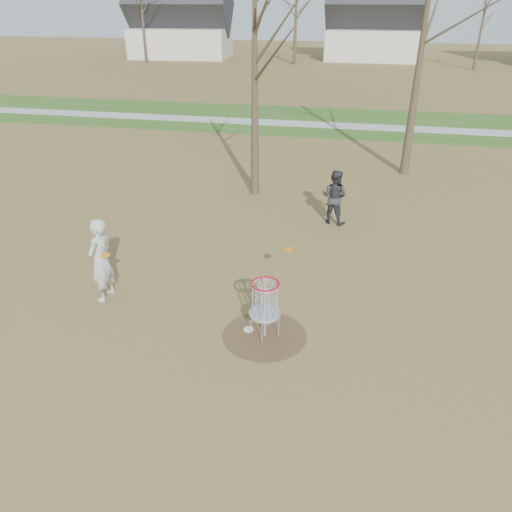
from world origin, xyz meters
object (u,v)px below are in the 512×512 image
at_px(disc_grounded, 248,329).
at_px(disc_golf_basket, 265,299).
at_px(player_throwing, 334,197).
at_px(player_standing, 101,260).

bearing_deg(disc_grounded, disc_golf_basket, -17.90).
distance_m(player_throwing, disc_grounded, 6.45).
bearing_deg(player_standing, disc_golf_basket, 85.19).
bearing_deg(player_standing, disc_grounded, 86.03).
xyz_separation_m(player_throwing, disc_golf_basket, (-0.99, -6.37, 0.05)).
height_order(player_standing, disc_golf_basket, player_standing).
bearing_deg(disc_golf_basket, disc_grounded, 162.10).
height_order(player_throwing, disc_golf_basket, player_throwing).
bearing_deg(player_throwing, disc_grounded, 96.42).
xyz_separation_m(player_standing, disc_grounded, (3.62, -0.59, -1.00)).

